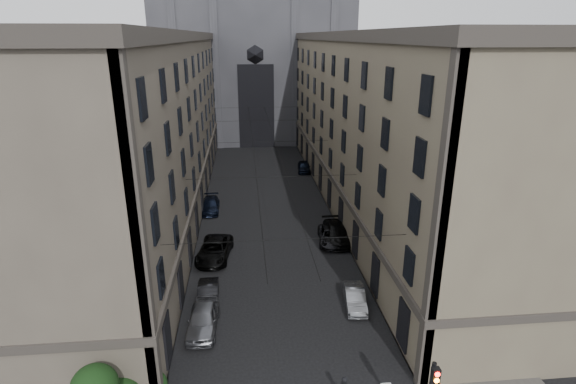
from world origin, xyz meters
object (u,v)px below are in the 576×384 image
object	(u,v)px
car_left_near	(203,318)
car_right_midnear	(331,236)
gothic_tower	(253,39)
car_left_midfar	(214,250)
car_left_far	(210,205)
car_left_midnear	(208,295)
car_right_midfar	(337,233)
car_right_far	(304,167)
car_right_near	(355,298)

from	to	relation	value
car_left_near	car_right_midnear	size ratio (longest dim) A/B	1.00
gothic_tower	car_left_near	size ratio (longest dim) A/B	12.12
car_left_midfar	car_left_far	world-z (taller)	car_left_midfar
car_left_midnear	car_left_midfar	world-z (taller)	car_left_midfar
gothic_tower	car_left_midfar	size ratio (longest dim) A/B	10.20
car_left_far	car_right_midfar	size ratio (longest dim) A/B	0.87
gothic_tower	car_right_far	world-z (taller)	gothic_tower
car_left_midfar	car_right_near	world-z (taller)	car_left_midfar
car_left_far	car_right_midfar	xyz separation A→B (m)	(12.40, -8.94, 0.10)
car_right_far	car_right_near	bearing A→B (deg)	-86.48
car_left_midnear	car_right_far	world-z (taller)	car_right_far
gothic_tower	car_right_far	size ratio (longest dim) A/B	13.14
car_right_near	car_right_midnear	xyz separation A→B (m)	(0.24, 10.53, 0.01)
car_right_midfar	car_left_midfar	bearing A→B (deg)	-169.14
gothic_tower	car_left_near	xyz separation A→B (m)	(-5.28, -62.38, -16.98)
car_right_midnear	car_right_midfar	world-z (taller)	car_right_midfar
car_left_midnear	car_left_midfar	size ratio (longest dim) A/B	0.73
car_left_near	car_right_far	distance (m)	37.35
car_right_midnear	car_right_far	size ratio (longest dim) A/B	1.09
gothic_tower	car_left_midnear	world-z (taller)	gothic_tower
car_left_midnear	car_right_midnear	xyz separation A→B (m)	(10.74, 9.17, -0.02)
car_right_far	car_left_midnear	bearing A→B (deg)	-104.30
car_right_near	car_right_midfar	size ratio (longest dim) A/B	0.73
car_right_near	car_right_midfar	distance (m)	10.85
gothic_tower	car_right_near	bearing A→B (deg)	-84.99
car_right_near	car_left_near	bearing A→B (deg)	-164.86
car_right_midfar	car_right_far	bearing A→B (deg)	89.02
car_right_midnear	car_right_far	xyz separation A→B (m)	(0.59, 23.34, 0.08)
car_left_midnear	car_right_midnear	distance (m)	14.12
car_right_near	car_right_far	xyz separation A→B (m)	(0.83, 33.87, 0.10)
car_left_midnear	car_right_near	size ratio (longest dim) A/B	1.04
car_right_midfar	car_right_far	distance (m)	23.06
car_left_midfar	car_right_midnear	size ratio (longest dim) A/B	1.18
car_left_midfar	car_right_near	xyz separation A→B (m)	(10.43, -8.41, -0.13)
car_left_midnear	car_right_near	xyz separation A→B (m)	(10.50, -1.36, -0.03)
car_left_far	car_right_far	xyz separation A→B (m)	(12.35, 14.12, 0.06)
car_left_near	car_right_midfar	world-z (taller)	car_left_near
gothic_tower	car_left_far	xyz separation A→B (m)	(-6.20, -40.94, -17.10)
car_right_near	gothic_tower	bearing A→B (deg)	101.14
car_left_near	car_left_midfar	bearing A→B (deg)	91.75
car_right_midfar	car_left_far	bearing A→B (deg)	143.11
car_left_midfar	car_right_far	bearing A→B (deg)	73.85
car_left_midfar	car_right_midnear	bearing A→B (deg)	18.93
car_right_midnear	car_right_far	bearing A→B (deg)	94.61
car_left_midnear	car_right_far	bearing A→B (deg)	69.54
gothic_tower	car_left_midnear	bearing A→B (deg)	-94.99
car_left_midfar	car_right_far	distance (m)	27.83
car_left_midfar	car_right_midfar	bearing A→B (deg)	19.68
car_left_far	car_right_near	xyz separation A→B (m)	(11.52, -19.75, -0.04)
car_right_near	car_right_midfar	xyz separation A→B (m)	(0.88, 10.81, 0.14)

